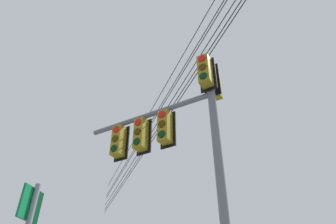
# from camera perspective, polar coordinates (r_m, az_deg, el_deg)

# --- Properties ---
(signal_mast_assembly) EXTENTS (4.00, 1.06, 7.45)m
(signal_mast_assembly) POSITION_cam_1_polar(r_m,az_deg,el_deg) (7.50, 2.32, -4.90)
(signal_mast_assembly) COLOR slate
(signal_mast_assembly) RESTS_ON ground
(overhead_wire_span) EXTENTS (21.23, 12.94, 2.38)m
(overhead_wire_span) POSITION_cam_1_polar(r_m,az_deg,el_deg) (9.79, 4.03, 8.51)
(overhead_wire_span) COLOR black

